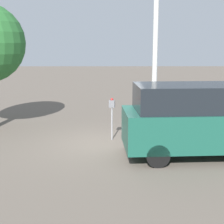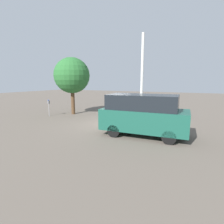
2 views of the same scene
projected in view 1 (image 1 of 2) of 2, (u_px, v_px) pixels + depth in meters
ground_plane at (105, 144)px, 11.84m from camera, size 80.00×80.00×0.00m
parking_meter_near at (112, 109)px, 12.15m from camera, size 0.22×0.15×1.52m
lamp_post at (155, 76)px, 12.87m from camera, size 0.44×0.44×6.06m
parked_van at (197, 119)px, 10.35m from camera, size 4.60×2.20×2.22m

